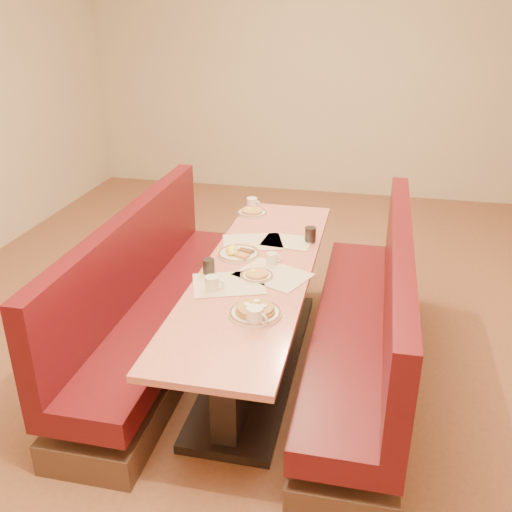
% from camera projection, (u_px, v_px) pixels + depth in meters
% --- Properties ---
extents(ground, '(8.00, 8.00, 0.00)m').
position_uv_depth(ground, '(257.00, 365.00, 4.00)').
color(ground, '#9E6647').
rests_on(ground, ground).
extents(room_envelope, '(6.04, 8.04, 2.82)m').
position_uv_depth(room_envelope, '(257.00, 79.00, 3.19)').
color(room_envelope, beige).
rests_on(room_envelope, ground).
extents(diner_table, '(0.70, 2.50, 0.75)m').
position_uv_depth(diner_table, '(257.00, 319.00, 3.84)').
color(diner_table, black).
rests_on(diner_table, ground).
extents(booth_left, '(0.55, 2.50, 1.05)m').
position_uv_depth(booth_left, '(155.00, 309.00, 3.99)').
color(booth_left, '#4C3326').
rests_on(booth_left, ground).
extents(booth_right, '(0.55, 2.50, 1.05)m').
position_uv_depth(booth_right, '(367.00, 333.00, 3.70)').
color(booth_right, '#4C3326').
rests_on(booth_right, ground).
extents(placemat_near_left, '(0.52, 0.45, 0.00)m').
position_uv_depth(placemat_near_left, '(229.00, 284.00, 3.48)').
color(placemat_near_left, beige).
rests_on(placemat_near_left, diner_table).
extents(placemat_near_right, '(0.52, 0.47, 0.00)m').
position_uv_depth(placemat_near_right, '(273.00, 274.00, 3.60)').
color(placemat_near_right, beige).
rests_on(placemat_near_right, diner_table).
extents(placemat_far_left, '(0.49, 0.42, 0.00)m').
position_uv_depth(placemat_far_left, '(253.00, 242.00, 4.07)').
color(placemat_far_left, beige).
rests_on(placemat_far_left, diner_table).
extents(placemat_far_right, '(0.37, 0.29, 0.00)m').
position_uv_depth(placemat_far_right, '(287.00, 241.00, 4.08)').
color(placemat_far_right, beige).
rests_on(placemat_far_right, diner_table).
extents(pancake_plate, '(0.29, 0.29, 0.07)m').
position_uv_depth(pancake_plate, '(255.00, 311.00, 3.14)').
color(pancake_plate, silver).
rests_on(pancake_plate, diner_table).
extents(eggs_plate, '(0.29, 0.29, 0.06)m').
position_uv_depth(eggs_plate, '(238.00, 253.00, 3.86)').
color(eggs_plate, silver).
rests_on(eggs_plate, diner_table).
extents(extra_plate_mid, '(0.21, 0.21, 0.04)m').
position_uv_depth(extra_plate_mid, '(257.00, 275.00, 3.57)').
color(extra_plate_mid, silver).
rests_on(extra_plate_mid, diner_table).
extents(extra_plate_far, '(0.24, 0.24, 0.05)m').
position_uv_depth(extra_plate_far, '(252.00, 212.00, 4.60)').
color(extra_plate_far, silver).
rests_on(extra_plate_far, diner_table).
extents(coffee_mug_a, '(0.13, 0.09, 0.10)m').
position_uv_depth(coffee_mug_a, '(255.00, 316.00, 3.04)').
color(coffee_mug_a, silver).
rests_on(coffee_mug_a, diner_table).
extents(coffee_mug_b, '(0.12, 0.08, 0.09)m').
position_uv_depth(coffee_mug_b, '(213.00, 283.00, 3.39)').
color(coffee_mug_b, silver).
rests_on(coffee_mug_b, diner_table).
extents(coffee_mug_c, '(0.10, 0.07, 0.08)m').
position_uv_depth(coffee_mug_c, '(272.00, 258.00, 3.73)').
color(coffee_mug_c, silver).
rests_on(coffee_mug_c, diner_table).
extents(coffee_mug_d, '(0.12, 0.09, 0.09)m').
position_uv_depth(coffee_mug_d, '(252.00, 203.00, 4.69)').
color(coffee_mug_d, silver).
rests_on(coffee_mug_d, diner_table).
extents(soda_tumbler_near, '(0.07, 0.07, 0.10)m').
position_uv_depth(soda_tumbler_near, '(209.00, 267.00, 3.59)').
color(soda_tumbler_near, black).
rests_on(soda_tumbler_near, diner_table).
extents(soda_tumbler_mid, '(0.08, 0.08, 0.11)m').
position_uv_depth(soda_tumbler_mid, '(310.00, 235.00, 4.07)').
color(soda_tumbler_mid, black).
rests_on(soda_tumbler_mid, diner_table).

